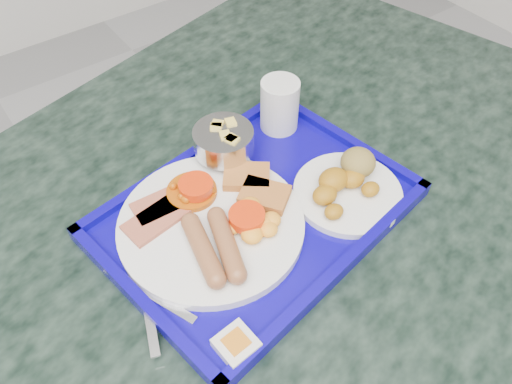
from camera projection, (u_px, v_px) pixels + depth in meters
table at (254, 281)px, 0.91m from camera, size 1.51×1.19×0.83m
tray at (256, 212)px, 0.73m from camera, size 0.48×0.38×0.03m
main_plate at (215, 221)px, 0.70m from camera, size 0.26×0.26×0.04m
bread_plate at (347, 185)px, 0.74m from camera, size 0.16×0.16×0.05m
fruit_bowl at (224, 141)px, 0.76m from camera, size 0.09×0.09×0.06m
juice_cup at (280, 104)px, 0.81m from camera, size 0.06×0.06×0.09m
spoon at (144, 249)px, 0.68m from camera, size 0.09×0.18×0.01m
knife at (146, 296)px, 0.63m from camera, size 0.07×0.16×0.00m
jam_packet at (236, 345)px, 0.58m from camera, size 0.05×0.05×0.02m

